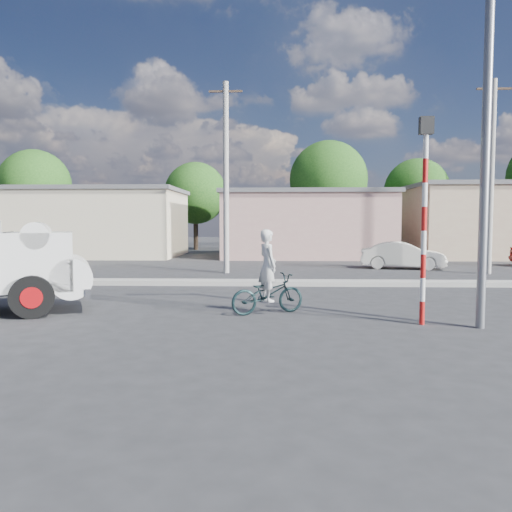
{
  "coord_description": "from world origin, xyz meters",
  "views": [
    {
      "loc": [
        0.06,
        -9.12,
        2.2
      ],
      "look_at": [
        -0.42,
        3.73,
        1.3
      ],
      "focal_mm": 35.0,
      "sensor_mm": 36.0,
      "label": 1
    }
  ],
  "objects_px": {
    "car_cream": "(403,255)",
    "streetlight": "(479,83)",
    "bicycle": "(268,294)",
    "traffic_pole": "(425,202)",
    "cyclist": "(268,278)"
  },
  "relations": [
    {
      "from": "car_cream",
      "to": "streetlight",
      "type": "height_order",
      "value": "streetlight"
    },
    {
      "from": "bicycle",
      "to": "streetlight",
      "type": "distance_m",
      "value": 6.34
    },
    {
      "from": "traffic_pole",
      "to": "cyclist",
      "type": "bearing_deg",
      "value": 161.25
    },
    {
      "from": "traffic_pole",
      "to": "bicycle",
      "type": "bearing_deg",
      "value": 161.25
    },
    {
      "from": "bicycle",
      "to": "streetlight",
      "type": "xyz_separation_m",
      "value": [
        4.24,
        -1.42,
        4.48
      ]
    },
    {
      "from": "bicycle",
      "to": "cyclist",
      "type": "relative_size",
      "value": 1.06
    },
    {
      "from": "cyclist",
      "to": "car_cream",
      "type": "relative_size",
      "value": 0.45
    },
    {
      "from": "car_cream",
      "to": "traffic_pole",
      "type": "bearing_deg",
      "value": 179.13
    },
    {
      "from": "car_cream",
      "to": "traffic_pole",
      "type": "height_order",
      "value": "traffic_pole"
    },
    {
      "from": "bicycle",
      "to": "traffic_pole",
      "type": "xyz_separation_m",
      "value": [
        3.31,
        -1.12,
        2.12
      ]
    },
    {
      "from": "bicycle",
      "to": "traffic_pole",
      "type": "height_order",
      "value": "traffic_pole"
    },
    {
      "from": "car_cream",
      "to": "traffic_pole",
      "type": "xyz_separation_m",
      "value": [
        -2.79,
        -12.66,
        1.97
      ]
    },
    {
      "from": "streetlight",
      "to": "car_cream",
      "type": "bearing_deg",
      "value": 81.85
    },
    {
      "from": "car_cream",
      "to": "streetlight",
      "type": "xyz_separation_m",
      "value": [
        -1.86,
        -12.96,
        4.34
      ]
    },
    {
      "from": "bicycle",
      "to": "car_cream",
      "type": "distance_m",
      "value": 13.05
    }
  ]
}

